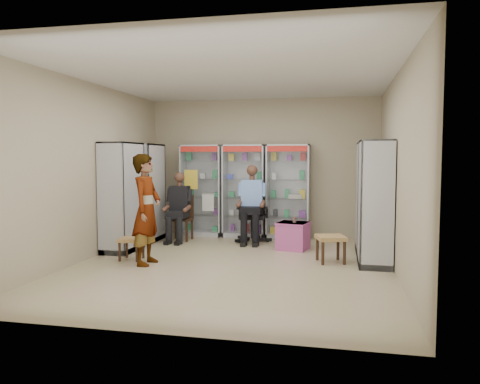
% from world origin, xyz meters
% --- Properties ---
extents(floor, '(6.00, 6.00, 0.00)m').
position_xyz_m(floor, '(0.00, 0.00, 0.00)').
color(floor, tan).
rests_on(floor, ground).
extents(room_shell, '(5.02, 6.02, 3.01)m').
position_xyz_m(room_shell, '(0.00, 0.00, 1.97)').
color(room_shell, tan).
rests_on(room_shell, ground).
extents(cabinet_back_left, '(0.90, 0.50, 2.00)m').
position_xyz_m(cabinet_back_left, '(-1.30, 2.73, 1.00)').
color(cabinet_back_left, '#A8AAB0').
rests_on(cabinet_back_left, floor).
extents(cabinet_back_mid, '(0.90, 0.50, 2.00)m').
position_xyz_m(cabinet_back_mid, '(-0.35, 2.73, 1.00)').
color(cabinet_back_mid, '#A5A6AC').
rests_on(cabinet_back_mid, floor).
extents(cabinet_back_right, '(0.90, 0.50, 2.00)m').
position_xyz_m(cabinet_back_right, '(0.60, 2.73, 1.00)').
color(cabinet_back_right, '#A6A7AD').
rests_on(cabinet_back_right, floor).
extents(cabinet_right_far, '(0.90, 0.50, 2.00)m').
position_xyz_m(cabinet_right_far, '(2.23, 1.60, 1.00)').
color(cabinet_right_far, '#A8ABAF').
rests_on(cabinet_right_far, floor).
extents(cabinet_right_near, '(0.90, 0.50, 2.00)m').
position_xyz_m(cabinet_right_near, '(2.23, 0.50, 1.00)').
color(cabinet_right_near, '#A9AAB0').
rests_on(cabinet_right_near, floor).
extents(cabinet_left_far, '(0.90, 0.50, 2.00)m').
position_xyz_m(cabinet_left_far, '(-2.23, 1.80, 1.00)').
color(cabinet_left_far, '#A8ABAF').
rests_on(cabinet_left_far, floor).
extents(cabinet_left_near, '(0.90, 0.50, 2.00)m').
position_xyz_m(cabinet_left_near, '(-2.23, 0.70, 1.00)').
color(cabinet_left_near, '#A3A4AA').
rests_on(cabinet_left_near, floor).
extents(wooden_chair, '(0.42, 0.42, 0.94)m').
position_xyz_m(wooden_chair, '(-1.55, 2.00, 0.47)').
color(wooden_chair, black).
rests_on(wooden_chair, floor).
extents(seated_customer, '(0.44, 0.60, 1.34)m').
position_xyz_m(seated_customer, '(-1.55, 1.95, 0.67)').
color(seated_customer, black).
rests_on(seated_customer, floor).
extents(office_chair, '(0.67, 0.67, 1.16)m').
position_xyz_m(office_chair, '(-0.06, 2.16, 0.58)').
color(office_chair, black).
rests_on(office_chair, floor).
extents(seated_shopkeeper, '(0.53, 0.71, 1.48)m').
position_xyz_m(seated_shopkeeper, '(-0.06, 2.11, 0.74)').
color(seated_shopkeeper, '#608FBF').
rests_on(seated_shopkeeper, floor).
extents(pink_trunk, '(0.63, 0.62, 0.51)m').
position_xyz_m(pink_trunk, '(0.83, 1.52, 0.26)').
color(pink_trunk, '#A64284').
rests_on(pink_trunk, floor).
extents(tea_glass, '(0.07, 0.07, 0.11)m').
position_xyz_m(tea_glass, '(0.86, 1.51, 0.57)').
color(tea_glass, '#562B07').
rests_on(tea_glass, pink_trunk).
extents(woven_stool_a, '(0.55, 0.55, 0.44)m').
position_xyz_m(woven_stool_a, '(1.54, 0.55, 0.22)').
color(woven_stool_a, tan).
rests_on(woven_stool_a, floor).
extents(woven_stool_b, '(0.39, 0.39, 0.37)m').
position_xyz_m(woven_stool_b, '(-1.75, 0.05, 0.19)').
color(woven_stool_b, '#B0744A').
rests_on(woven_stool_b, floor).
extents(standing_man, '(0.44, 0.66, 1.78)m').
position_xyz_m(standing_man, '(-1.36, -0.20, 0.89)').
color(standing_man, gray).
rests_on(standing_man, floor).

